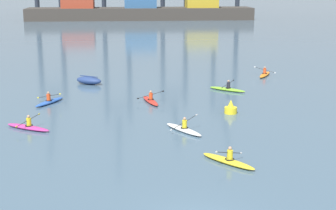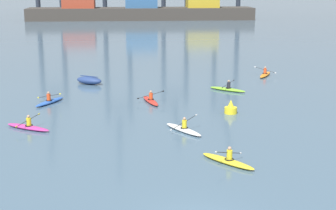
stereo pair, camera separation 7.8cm
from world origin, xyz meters
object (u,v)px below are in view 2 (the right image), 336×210
at_px(kayak_lime, 228,89).
at_px(kayak_yellow, 228,160).
at_px(channel_buoy, 231,108).
at_px(kayak_magenta, 28,127).
at_px(capsized_dinghy, 89,80).
at_px(kayak_white, 183,129).
at_px(container_barge, 142,9).
at_px(kayak_orange, 265,74).
at_px(kayak_blue, 50,101).
at_px(kayak_red, 151,100).

height_order(kayak_lime, kayak_yellow, kayak_yellow).
xyz_separation_m(channel_buoy, kayak_magenta, (-13.68, -2.90, -0.19)).
relative_size(capsized_dinghy, channel_buoy, 2.79).
distance_m(capsized_dinghy, kayak_white, 17.09).
xyz_separation_m(container_barge, channel_buoy, (3.62, -89.16, -2.17)).
relative_size(kayak_magenta, kayak_lime, 1.06).
distance_m(kayak_orange, kayak_blue, 22.08).
relative_size(capsized_dinghy, kayak_magenta, 0.87).
distance_m(channel_buoy, kayak_lime, 7.63).
bearing_deg(container_barge, kayak_orange, -82.45).
bearing_deg(channel_buoy, kayak_yellow, -102.19).
xyz_separation_m(kayak_orange, kayak_yellow, (-8.50, -24.22, 0.00)).
relative_size(capsized_dinghy, kayak_white, 0.87).
xyz_separation_m(capsized_dinghy, kayak_magenta, (-2.86, -14.31, -0.18)).
height_order(capsized_dinghy, kayak_blue, kayak_blue).
bearing_deg(kayak_orange, kayak_white, -119.05).
distance_m(kayak_white, kayak_blue, 12.59).
distance_m(kayak_orange, kayak_white, 20.96).
height_order(container_barge, kayak_red, container_barge).
distance_m(kayak_magenta, kayak_white, 9.92).
bearing_deg(kayak_white, capsized_dinghy, 114.07).
bearing_deg(kayak_white, container_barge, 89.86).
xyz_separation_m(kayak_lime, kayak_blue, (-14.59, -3.44, 0.00)).
distance_m(kayak_magenta, kayak_blue, 6.99).
bearing_deg(capsized_dinghy, kayak_orange, 9.01).
bearing_deg(kayak_lime, kayak_red, -151.47).
distance_m(channel_buoy, kayak_yellow, 10.32).
xyz_separation_m(capsized_dinghy, kayak_red, (5.27, -7.59, -0.18)).
relative_size(channel_buoy, kayak_orange, 0.31).
bearing_deg(channel_buoy, kayak_red, 145.42).
height_order(capsized_dinghy, kayak_white, kayak_white).
xyz_separation_m(capsized_dinghy, kayak_blue, (-2.52, -7.33, -0.18)).
distance_m(capsized_dinghy, kayak_blue, 7.75).
bearing_deg(kayak_yellow, kayak_red, 103.62).
xyz_separation_m(container_barge, kayak_blue, (-9.72, -85.08, -2.36)).
xyz_separation_m(kayak_white, kayak_blue, (-9.49, 8.27, -0.00)).
height_order(kayak_orange, kayak_blue, same).
bearing_deg(kayak_yellow, container_barge, 90.83).
bearing_deg(channel_buoy, kayak_magenta, -168.03).
height_order(channel_buoy, kayak_white, kayak_white).
bearing_deg(kayak_lime, kayak_yellow, -101.04).
bearing_deg(kayak_blue, kayak_yellow, -51.77).
distance_m(container_barge, kayak_blue, 85.67).
distance_m(kayak_magenta, kayak_red, 10.56).
relative_size(container_barge, kayak_red, 15.62).
relative_size(kayak_orange, kayak_red, 0.95).
relative_size(kayak_lime, kayak_white, 0.94).
xyz_separation_m(kayak_magenta, kayak_red, (8.14, 6.72, 0.00)).
height_order(kayak_magenta, kayak_yellow, kayak_yellow).
height_order(container_barge, capsized_dinghy, container_barge).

